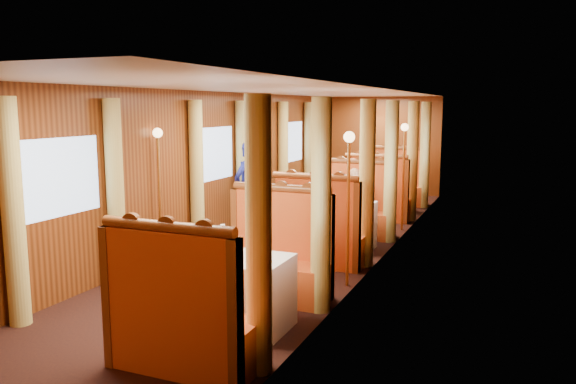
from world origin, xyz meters
The scene contains 48 objects.
floor centered at (0.00, 0.00, 0.00)m, with size 3.00×12.00×0.01m, color black, non-canonical shape.
ceiling centered at (0.00, 0.00, 2.50)m, with size 3.00×12.00×0.01m, color silver, non-canonical shape.
wall_far centered at (0.00, 6.00, 1.25)m, with size 3.00×2.50×0.01m, color brown, non-canonical shape.
wall_left centered at (-1.50, 0.00, 1.25)m, with size 12.00×2.50×0.01m, color brown, non-canonical shape.
wall_right centered at (1.50, 0.00, 1.25)m, with size 12.00×2.50×0.01m, color brown, non-canonical shape.
doorway_far centered at (0.00, 5.97, 1.00)m, with size 0.80×0.04×2.00m, color brown.
table_near centered at (0.75, -3.50, 0.38)m, with size 1.05×0.72×0.75m, color white.
banquette_near_fwd centered at (0.75, -4.51, 0.42)m, with size 1.30×0.55×1.34m.
banquette_near_aft centered at (0.75, -2.49, 0.42)m, with size 1.30×0.55×1.34m.
table_mid centered at (0.75, 0.00, 0.38)m, with size 1.05×0.72×0.75m, color white.
banquette_mid_fwd centered at (0.75, -1.01, 0.42)m, with size 1.30×0.55×1.34m.
banquette_mid_aft centered at (0.75, 1.01, 0.42)m, with size 1.30×0.55×1.34m.
table_far centered at (0.75, 3.50, 0.38)m, with size 1.05×0.72×0.75m, color white.
banquette_far_fwd centered at (0.75, 2.49, 0.42)m, with size 1.30×0.55×1.34m.
banquette_far_aft centered at (0.75, 4.51, 0.42)m, with size 1.30×0.55×1.34m.
tea_tray centered at (0.62, -3.56, 0.76)m, with size 0.34×0.26×0.01m, color silver.
teapot_left centered at (0.54, -3.61, 0.81)m, with size 0.15×0.11×0.12m, color silver, non-canonical shape.
teapot_right centered at (0.75, -3.60, 0.81)m, with size 0.14×0.10×0.11m, color silver, non-canonical shape.
teapot_back centered at (0.67, -3.46, 0.82)m, with size 0.17×0.13×0.14m, color silver, non-canonical shape.
fruit_plate centered at (1.02, -3.59, 0.77)m, with size 0.21×0.21×0.05m.
cup_inboard centered at (0.36, -3.35, 0.86)m, with size 0.08×0.08×0.26m.
cup_outboard centered at (0.48, -3.27, 0.86)m, with size 0.08×0.08×0.26m.
rose_vase_mid centered at (0.77, 0.01, 0.93)m, with size 0.06×0.06×0.36m.
rose_vase_far centered at (0.73, 3.49, 0.93)m, with size 0.06×0.06×0.36m.
window_left_near centered at (-1.49, -3.50, 1.45)m, with size 1.20×0.90×0.01m, color #91ADD3, non-canonical shape.
curtain_left_near_a centered at (-1.38, -4.28, 1.18)m, with size 0.22×0.22×2.35m, color #D6C96E.
curtain_left_near_b centered at (-1.38, -2.72, 1.18)m, with size 0.22×0.22×2.35m, color #D6C96E.
window_right_near centered at (1.49, -3.50, 1.45)m, with size 1.20×0.90×0.01m, color #91ADD3, non-canonical shape.
curtain_right_near_a centered at (1.38, -4.28, 1.18)m, with size 0.22×0.22×2.35m, color #D6C96E.
curtain_right_near_b centered at (1.38, -2.72, 1.18)m, with size 0.22×0.22×2.35m, color #D6C96E.
window_left_mid centered at (-1.49, 0.00, 1.45)m, with size 1.20×0.90×0.01m, color #91ADD3, non-canonical shape.
curtain_left_mid_a centered at (-1.38, -0.78, 1.18)m, with size 0.22×0.22×2.35m, color #D6C96E.
curtain_left_mid_b centered at (-1.38, 0.78, 1.18)m, with size 0.22×0.22×2.35m, color #D6C96E.
window_right_mid centered at (1.49, 0.00, 1.45)m, with size 1.20×0.90×0.01m, color #91ADD3, non-canonical shape.
curtain_right_mid_a centered at (1.38, -0.78, 1.18)m, with size 0.22×0.22×2.35m, color #D6C96E.
curtain_right_mid_b centered at (1.38, 0.78, 1.18)m, with size 0.22×0.22×2.35m, color #D6C96E.
window_left_far centered at (-1.49, 3.50, 1.45)m, with size 1.20×0.90×0.01m, color #91ADD3, non-canonical shape.
curtain_left_far_a centered at (-1.38, 2.72, 1.18)m, with size 0.22×0.22×2.35m, color #D6C96E.
curtain_left_far_b centered at (-1.38, 4.28, 1.18)m, with size 0.22×0.22×2.35m, color #D6C96E.
window_right_far centered at (1.49, 3.50, 1.45)m, with size 1.20×0.90×0.01m, color #91ADD3, non-canonical shape.
curtain_right_far_a centered at (1.38, 2.72, 1.18)m, with size 0.22×0.22×2.35m, color #D6C96E.
curtain_right_far_b centered at (1.38, 4.28, 1.18)m, with size 0.22×0.22×2.35m, color #D6C96E.
sconce_left_fore centered at (-1.40, -1.75, 1.38)m, with size 0.14×0.14×1.95m.
sconce_right_fore centered at (1.40, -1.75, 1.38)m, with size 0.14×0.14×1.95m.
sconce_left_aft centered at (-1.40, 1.75, 1.38)m, with size 0.14×0.14×1.95m.
sconce_right_aft centered at (1.40, 1.75, 1.38)m, with size 0.14×0.14×1.95m.
steward centered at (-0.91, 0.09, 0.84)m, with size 0.61×0.40×1.68m, color navy.
passenger centered at (0.75, 0.77, 0.74)m, with size 0.40×0.44×0.76m.
Camera 1 is at (3.34, -8.37, 2.25)m, focal length 35.00 mm.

